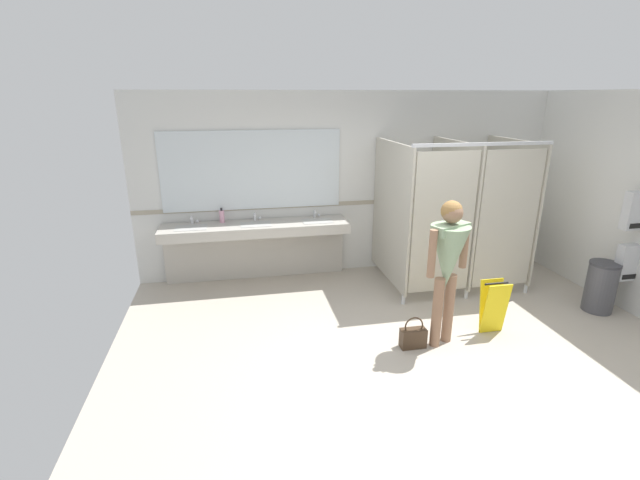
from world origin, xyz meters
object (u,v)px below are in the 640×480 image
wet_floor_sign (493,306)px  soap_dispenser (222,216)px  paper_towel_dispenser_lower (629,262)px  person_standing (448,257)px  paper_towel_dispenser_upper (637,211)px  trash_bin (601,287)px  handbag (413,337)px

wet_floor_sign → soap_dispenser: bearing=145.1°
paper_towel_dispenser_lower → person_standing: person_standing is taller
paper_towel_dispenser_upper → person_standing: person_standing is taller
trash_bin → wet_floor_sign: trash_bin is taller
person_standing → wet_floor_sign: size_ratio=2.58×
paper_towel_dispenser_lower → wet_floor_sign: paper_towel_dispenser_lower is taller
paper_towel_dispenser_upper → wet_floor_sign: paper_towel_dispenser_upper is taller
paper_towel_dispenser_upper → wet_floor_sign: size_ratio=0.75×
person_standing → soap_dispenser: bearing=136.5°
handbag → wet_floor_sign: size_ratio=0.58×
person_standing → handbag: person_standing is taller
paper_towel_dispenser_upper → paper_towel_dispenser_lower: 0.64m
paper_towel_dispenser_upper → paper_towel_dispenser_lower: bearing=-90.0°
paper_towel_dispenser_upper → person_standing: 2.60m
handbag → trash_bin: bearing=7.8°
paper_towel_dispenser_lower → soap_dispenser: size_ratio=2.20×
paper_towel_dispenser_upper → trash_bin: paper_towel_dispenser_upper is taller
handbag → wet_floor_sign: wet_floor_sign is taller
person_standing → soap_dispenser: person_standing is taller
paper_towel_dispenser_lower → handbag: 2.96m
handbag → paper_towel_dispenser_lower: bearing=6.1°
paper_towel_dispenser_lower → handbag: (-2.90, -0.31, -0.53)m
person_standing → wet_floor_sign: 0.97m
paper_towel_dispenser_upper → paper_towel_dispenser_lower: (0.00, -0.05, -0.64)m
soap_dispenser → wet_floor_sign: bearing=-34.9°
handbag → soap_dispenser: soap_dispenser is taller
trash_bin → wet_floor_sign: bearing=-172.0°
paper_towel_dispenser_lower → soap_dispenser: (-4.88, 1.91, 0.33)m
paper_towel_dispenser_lower → wet_floor_sign: size_ratio=0.74×
person_standing → soap_dispenser: size_ratio=7.69×
paper_towel_dispenser_lower → trash_bin: (-0.28, 0.05, -0.33)m
person_standing → paper_towel_dispenser_upper: bearing=7.4°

